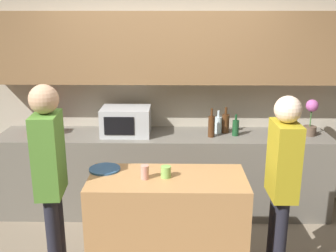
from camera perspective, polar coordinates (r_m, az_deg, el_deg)
name	(u,v)px	position (r m, az deg, el deg)	size (l,w,h in m)	color
back_wall	(164,73)	(4.41, -0.53, 7.71)	(6.40, 0.40, 2.70)	#B2A893
back_counter	(164,173)	(4.44, -0.59, -6.80)	(3.60, 0.62, 0.90)	#6B665B
kitchen_island	(167,229)	(3.35, -0.07, -14.70)	(1.26, 0.57, 0.93)	#B27F4C
microwave	(126,121)	(4.27, -6.11, 0.72)	(0.52, 0.39, 0.30)	#B7BABC
toaster	(43,126)	(4.49, -17.68, 0.01)	(0.26, 0.16, 0.18)	#B21E19
potted_plant	(311,118)	(4.47, 20.02, 1.16)	(0.14, 0.14, 0.40)	brown
bottle_0	(211,126)	(4.19, 6.32, -0.01)	(0.07, 0.07, 0.31)	#472814
bottle_1	(218,124)	(4.34, 7.30, 0.22)	(0.08, 0.08, 0.25)	silver
bottle_2	(225,123)	(4.36, 8.34, 0.43)	(0.08, 0.08, 0.29)	#472814
bottle_3	(236,128)	(4.28, 9.79, -0.22)	(0.07, 0.07, 0.23)	#194723
plate_on_island	(105,169)	(3.32, -9.18, -6.18)	(0.26, 0.26, 0.01)	#2D5684
cup_0	(166,172)	(3.12, -0.30, -6.66)	(0.08, 0.08, 0.09)	#84BB57
cup_1	(145,172)	(3.09, -3.39, -6.69)	(0.07, 0.07, 0.11)	tan
person_left	(282,176)	(3.26, 16.24, -7.03)	(0.21, 0.34, 1.59)	black
person_center	(50,171)	(3.19, -16.74, -6.28)	(0.22, 0.35, 1.68)	black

